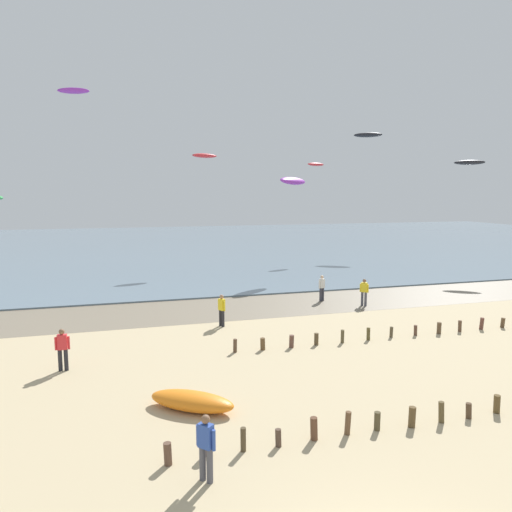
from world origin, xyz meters
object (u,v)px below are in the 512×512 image
(person_by_waterline, at_px, (364,291))
(kite_aloft_0, at_px, (204,156))
(person_trailing_behind, at_px, (322,287))
(kite_aloft_7, at_px, (469,162))
(person_nearest_camera, at_px, (63,348))
(person_far_down_beach, at_px, (222,309))
(kite_aloft_8, at_px, (293,181))
(kite_aloft_1, at_px, (368,135))
(grounded_kite, at_px, (192,401))
(kite_aloft_4, at_px, (73,91))
(kite_aloft_11, at_px, (316,164))
(person_left_flank, at_px, (206,446))

(person_by_waterline, xyz_separation_m, kite_aloft_0, (-6.63, 19.42, 9.69))
(person_trailing_behind, xyz_separation_m, kite_aloft_7, (17.64, 7.98, 8.86))
(person_nearest_camera, relative_size, person_by_waterline, 1.00)
(person_far_down_beach, height_order, kite_aloft_8, kite_aloft_8)
(person_trailing_behind, height_order, kite_aloft_1, kite_aloft_1)
(grounded_kite, bearing_deg, kite_aloft_1, -90.63)
(grounded_kite, height_order, kite_aloft_0, kite_aloft_0)
(grounded_kite, relative_size, kite_aloft_8, 0.84)
(person_trailing_behind, height_order, grounded_kite, person_trailing_behind)
(person_nearest_camera, distance_m, person_by_waterline, 18.17)
(kite_aloft_1, distance_m, kite_aloft_4, 33.95)
(person_nearest_camera, distance_m, kite_aloft_8, 26.00)
(kite_aloft_0, distance_m, kite_aloft_11, 13.08)
(kite_aloft_11, bearing_deg, kite_aloft_0, -7.35)
(person_left_flank, height_order, kite_aloft_7, kite_aloft_7)
(kite_aloft_1, distance_m, kite_aloft_7, 16.93)
(grounded_kite, height_order, kite_aloft_8, kite_aloft_8)
(person_by_waterline, distance_m, person_trailing_behind, 2.80)
(person_nearest_camera, bearing_deg, kite_aloft_1, 46.33)
(kite_aloft_11, bearing_deg, person_nearest_camera, 31.14)
(person_nearest_camera, relative_size, kite_aloft_1, 0.51)
(person_far_down_beach, bearing_deg, kite_aloft_7, 25.54)
(kite_aloft_0, bearing_deg, grounded_kite, 62.50)
(person_by_waterline, relative_size, kite_aloft_7, 0.66)
(person_nearest_camera, bearing_deg, kite_aloft_0, 68.45)
(person_left_flank, height_order, person_trailing_behind, same)
(person_nearest_camera, height_order, grounded_kite, person_nearest_camera)
(person_trailing_behind, distance_m, kite_aloft_4, 25.54)
(person_trailing_behind, bearing_deg, kite_aloft_1, 55.85)
(kite_aloft_1, xyz_separation_m, kite_aloft_7, (1.14, -16.35, -4.27))
(person_nearest_camera, distance_m, kite_aloft_7, 37.57)
(kite_aloft_1, distance_m, kite_aloft_8, 21.38)
(person_nearest_camera, relative_size, kite_aloft_0, 0.66)
(person_far_down_beach, xyz_separation_m, kite_aloft_7, (25.17, 12.03, 8.86))
(grounded_kite, xyz_separation_m, kite_aloft_11, (18.61, 33.83, 9.89))
(person_trailing_behind, xyz_separation_m, kite_aloft_8, (1.67, 10.13, 7.17))
(person_by_waterline, distance_m, kite_aloft_7, 20.53)
(kite_aloft_1, height_order, kite_aloft_11, kite_aloft_1)
(kite_aloft_4, height_order, kite_aloft_11, kite_aloft_4)
(person_nearest_camera, distance_m, kite_aloft_0, 29.64)
(person_trailing_behind, relative_size, kite_aloft_11, 0.75)
(kite_aloft_1, relative_size, kite_aloft_4, 1.30)
(person_far_down_beach, relative_size, kite_aloft_0, 0.66)
(person_left_flank, xyz_separation_m, kite_aloft_0, (6.09, 34.83, 9.69))
(kite_aloft_0, height_order, kite_aloft_11, kite_aloft_0)
(person_trailing_behind, bearing_deg, kite_aloft_0, 104.81)
(person_by_waterline, distance_m, kite_aloft_0, 22.70)
(person_trailing_behind, bearing_deg, person_nearest_camera, -150.08)
(grounded_kite, relative_size, kite_aloft_7, 1.13)
(grounded_kite, xyz_separation_m, kite_aloft_8, (12.16, 23.53, 7.79))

